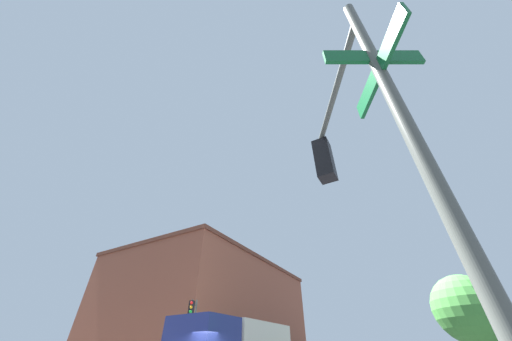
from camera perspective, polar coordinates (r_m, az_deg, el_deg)
The scene contains 4 objects.
traffic_signal_near at distance 3.42m, azimuth 20.61°, elevation 4.37°, with size 2.51×1.66×5.28m.
traffic_signal_far at distance 20.15m, azimuth -14.06°, elevation -29.87°, with size 2.25×1.62×5.15m.
building_brick at distance 36.34m, azimuth -10.45°, elevation -29.35°, with size 23.22×16.02×11.59m.
street_tree at distance 17.02m, azimuth 39.70°, elevation -22.66°, with size 3.04×3.04×5.05m.
Camera 1 is at (-8.49, -6.99, 1.61)m, focal length 17.99 mm.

